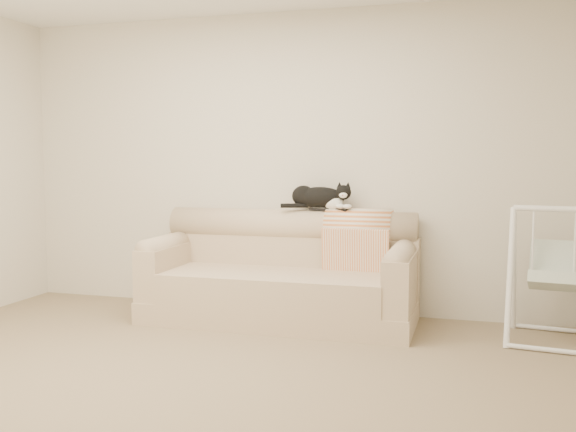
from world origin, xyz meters
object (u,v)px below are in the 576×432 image
object	(u,v)px
remote_a	(319,209)
baby_swing	(553,274)
sofa	(282,278)
tuxedo_cat	(320,197)
remote_b	(339,210)

from	to	relation	value
remote_a	baby_swing	distance (m)	1.89
sofa	remote_a	bearing A→B (deg)	42.20
sofa	remote_a	xyz separation A→B (m)	(0.26, 0.24, 0.56)
tuxedo_cat	baby_swing	size ratio (longest dim) A/B	0.61
remote_b	tuxedo_cat	distance (m)	0.20
sofa	tuxedo_cat	world-z (taller)	tuxedo_cat
remote_a	tuxedo_cat	xyz separation A→B (m)	(-0.00, 0.01, 0.10)
tuxedo_cat	sofa	bearing A→B (deg)	-136.65
remote_a	remote_b	distance (m)	0.17
sofa	baby_swing	bearing A→B (deg)	-2.37
remote_a	remote_b	xyz separation A→B (m)	(0.17, -0.01, -0.00)
remote_b	baby_swing	xyz separation A→B (m)	(1.65, -0.31, -0.41)
remote_a	remote_b	bearing A→B (deg)	-4.57
sofa	remote_b	distance (m)	0.74
sofa	tuxedo_cat	size ratio (longest dim) A/B	3.62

